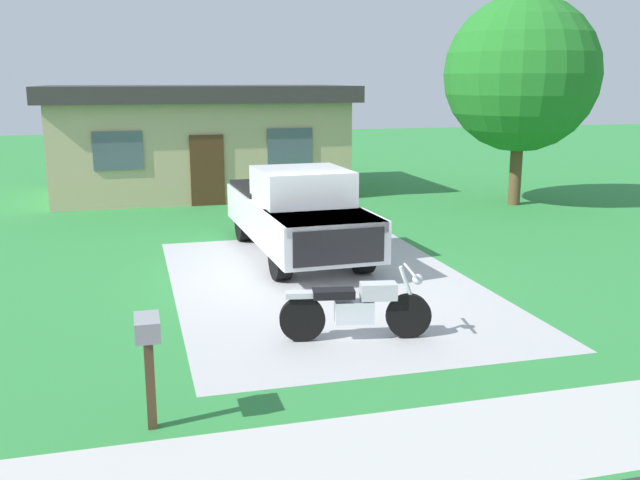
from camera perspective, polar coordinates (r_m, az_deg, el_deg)
ground_plane at (r=13.09m, az=0.48°, el=-3.64°), size 80.00×80.00×0.00m
driveway_pad at (r=13.09m, az=0.48°, el=-3.62°), size 5.49×8.34×0.01m
sidewalk_strip at (r=7.88m, az=12.64°, el=-15.48°), size 36.00×1.80×0.01m
motorcycle at (r=10.31m, az=2.98°, el=-5.46°), size 2.20×0.75×1.09m
pickup_truck at (r=15.21m, az=-1.91°, el=2.36°), size 2.22×5.70×1.90m
mailbox at (r=7.79m, az=-13.61°, el=-7.99°), size 0.26×0.48×1.26m
shade_tree at (r=22.02m, az=15.83°, el=12.65°), size 4.51×4.51×6.10m
neighbor_house at (r=23.91m, az=-9.73°, el=7.99°), size 9.60×5.60×3.50m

